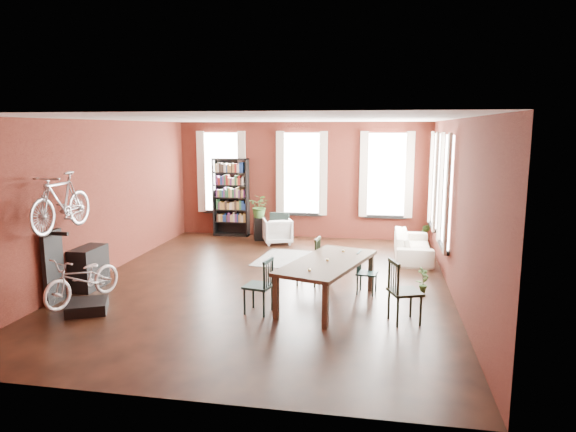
% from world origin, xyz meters
% --- Properties ---
extents(room, '(9.00, 9.04, 3.22)m').
position_xyz_m(room, '(0.25, 0.62, 2.14)').
color(room, black).
rests_on(room, ground).
extents(dining_table, '(1.67, 2.47, 0.77)m').
position_xyz_m(dining_table, '(1.29, -0.98, 0.39)').
color(dining_table, '#4E3E2E').
rests_on(dining_table, ground).
extents(dining_chair_a, '(0.50, 0.50, 0.92)m').
position_xyz_m(dining_chair_a, '(0.22, -1.62, 0.46)').
color(dining_chair_a, '#173331').
rests_on(dining_chair_a, ground).
extents(dining_chair_b, '(0.47, 0.47, 0.94)m').
position_xyz_m(dining_chair_b, '(0.81, 0.09, 0.47)').
color(dining_chair_b, '#1F2D1A').
rests_on(dining_chair_b, ground).
extents(dining_chair_c, '(0.60, 0.60, 1.00)m').
position_xyz_m(dining_chair_c, '(2.58, -1.62, 0.50)').
color(dining_chair_c, black).
rests_on(dining_chair_c, ground).
extents(dining_chair_d, '(0.41, 0.41, 0.78)m').
position_xyz_m(dining_chair_d, '(1.96, -0.28, 0.39)').
color(dining_chair_d, '#1A3A39').
rests_on(dining_chair_d, ground).
extents(bookshelf, '(1.00, 0.32, 2.20)m').
position_xyz_m(bookshelf, '(-2.00, 4.30, 1.10)').
color(bookshelf, black).
rests_on(bookshelf, ground).
extents(white_armchair, '(0.91, 0.88, 0.74)m').
position_xyz_m(white_armchair, '(-0.51, 3.54, 0.37)').
color(white_armchair, silver).
rests_on(white_armchair, ground).
extents(cream_sofa, '(0.61, 2.08, 0.81)m').
position_xyz_m(cream_sofa, '(2.95, 2.60, 0.41)').
color(cream_sofa, beige).
rests_on(cream_sofa, ground).
extents(striped_rug, '(1.26, 1.83, 0.01)m').
position_xyz_m(striped_rug, '(-0.06, 1.96, 0.01)').
color(striped_rug, black).
rests_on(striped_rug, ground).
extents(bike_trainer, '(0.84, 0.84, 0.18)m').
position_xyz_m(bike_trainer, '(-2.61, -2.11, 0.09)').
color(bike_trainer, black).
rests_on(bike_trainer, ground).
extents(bike_wall_rack, '(0.16, 0.60, 1.30)m').
position_xyz_m(bike_wall_rack, '(-3.40, -1.80, 0.65)').
color(bike_wall_rack, black).
rests_on(bike_wall_rack, ground).
extents(console_table, '(0.40, 0.80, 0.80)m').
position_xyz_m(console_table, '(-3.28, -0.90, 0.40)').
color(console_table, black).
rests_on(console_table, ground).
extents(plant_stand, '(0.40, 0.40, 0.63)m').
position_xyz_m(plant_stand, '(-1.06, 3.86, 0.31)').
color(plant_stand, black).
rests_on(plant_stand, ground).
extents(plant_by_sofa, '(0.33, 0.58, 0.26)m').
position_xyz_m(plant_by_sofa, '(3.30, 3.97, 0.13)').
color(plant_by_sofa, '#305522').
rests_on(plant_by_sofa, ground).
extents(plant_small, '(0.52, 0.51, 0.17)m').
position_xyz_m(plant_small, '(2.99, -0.03, 0.09)').
color(plant_small, '#366327').
rests_on(plant_small, ground).
extents(bicycle_floor, '(0.73, 0.91, 1.50)m').
position_xyz_m(bicycle_floor, '(-2.64, -2.12, 0.93)').
color(bicycle_floor, beige).
rests_on(bicycle_floor, bike_trainer).
extents(bicycle_hung, '(0.47, 1.00, 1.66)m').
position_xyz_m(bicycle_hung, '(-3.15, -1.80, 2.13)').
color(bicycle_hung, '#A5A8AD').
rests_on(bicycle_hung, bike_wall_rack).
extents(plant_on_stand, '(0.70, 0.75, 0.49)m').
position_xyz_m(plant_on_stand, '(-1.05, 3.83, 0.87)').
color(plant_on_stand, '#335823').
rests_on(plant_on_stand, plant_stand).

